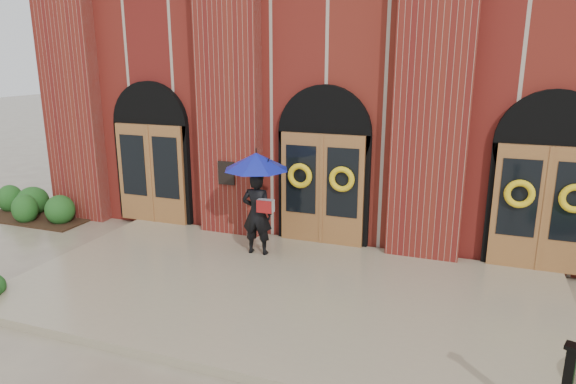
% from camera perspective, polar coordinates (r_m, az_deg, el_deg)
% --- Properties ---
extents(ground, '(90.00, 90.00, 0.00)m').
position_cam_1_polar(ground, '(9.56, -1.10, -11.75)').
color(ground, gray).
rests_on(ground, ground).
extents(landing, '(10.00, 5.30, 0.15)m').
position_cam_1_polar(landing, '(9.65, -0.78, -10.98)').
color(landing, gray).
rests_on(landing, ground).
extents(church_building, '(16.20, 12.53, 7.00)m').
position_cam_1_polar(church_building, '(17.05, 9.87, 12.03)').
color(church_building, maroon).
rests_on(church_building, ground).
extents(man_with_umbrella, '(1.50, 1.50, 2.21)m').
position_cam_1_polar(man_with_umbrella, '(10.75, -3.50, 0.90)').
color(man_with_umbrella, black).
rests_on(man_with_umbrella, landing).
extents(hedge_wall_left, '(2.83, 1.13, 0.73)m').
position_cam_1_polar(hedge_wall_left, '(15.48, -26.42, -1.39)').
color(hedge_wall_left, '#1B4818').
rests_on(hedge_wall_left, ground).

